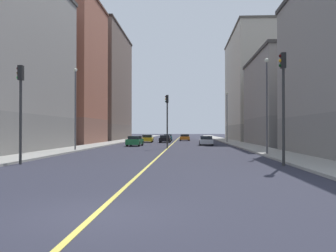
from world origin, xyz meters
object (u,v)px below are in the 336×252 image
Objects in this scene: traffic_light_right_near at (20,100)px; street_lamp_right_near at (75,101)px; building_left_mid at (298,100)px; traffic_light_left_near at (283,93)px; car_yellow at (147,139)px; car_orange at (185,138)px; building_right_midblock at (59,72)px; street_lamp_left_far at (227,112)px; street_lamp_left_near at (267,96)px; car_green at (135,141)px; car_teal at (168,137)px; building_left_far at (260,87)px; car_black at (165,139)px; car_silver at (206,141)px; building_right_distant at (96,86)px; traffic_light_median_far at (167,114)px.

traffic_light_right_near is 0.74× the size of street_lamp_right_near.
building_left_mid reaches higher than traffic_light_left_near.
car_orange is at bearing 59.76° from car_yellow.
building_right_midblock reaches higher than traffic_light_right_near.
building_left_mid is 2.23× the size of street_lamp_left_far.
car_green is at bearing 128.78° from street_lamp_left_near.
car_orange reaches higher than car_teal.
car_yellow is at bearing 153.42° from building_left_mid.
building_left_far reaches higher than car_black.
building_left_far is 3.10× the size of street_lamp_left_far.
street_lamp_right_near reaches higher than car_black.
traffic_light_right_near is (-15.64, 0.00, -0.34)m from traffic_light_left_near.
building_left_far is 4.23× the size of traffic_light_right_near.
street_lamp_right_near is 1.99× the size of car_teal.
car_teal is at bearing 129.39° from building_left_mid.
traffic_light_right_near is 40.19m from car_yellow.
traffic_light_left_near is at bearing -84.31° from car_silver.
building_right_distant is 5.91× the size of car_teal.
car_green is at bearing -66.69° from building_right_distant.
car_silver is at bearing 66.48° from traffic_light_right_near.
building_right_midblock is at bearing -137.49° from car_orange.
car_black is (-18.89, 10.49, -5.58)m from building_left_mid.
building_right_midblock is at bearing 173.13° from building_left_mid.
car_yellow reaches higher than car_orange.
building_right_midblock is 17.94m from car_yellow.
building_left_far reaches higher than traffic_light_median_far.
car_green is 0.88× the size of car_silver.
building_right_distant is 5.96× the size of car_green.
building_left_mid is 3.05× the size of traffic_light_right_near.
building_right_distant reaches higher than building_left_mid.
building_left_mid is 4.50× the size of car_teal.
car_silver is at bearing 100.92° from street_lamp_left_near.
traffic_light_median_far is at bearing 33.74° from street_lamp_right_near.
building_left_far is 39.31m from traffic_light_median_far.
street_lamp_left_near is at bearing -113.22° from building_left_mid.
car_black is at bearing 21.51° from building_right_midblock.
traffic_light_left_near is at bearing -100.07° from building_left_far.
street_lamp_left_near is at bearing -76.32° from car_teal.
street_lamp_right_near is (-17.64, 4.92, 0.10)m from street_lamp_left_near.
traffic_light_right_near is at bearing -113.52° from car_silver.
car_green is at bearing -158.94° from car_silver.
traffic_light_median_far reaches higher than car_green.
building_left_far is at bearing 5.62° from car_teal.
car_teal is at bearing 92.99° from traffic_light_median_far.
car_yellow is (-12.34, 39.92, -3.58)m from traffic_light_left_near.
traffic_light_right_near is at bearing -80.17° from building_right_distant.
street_lamp_left_near is at bearing 83.48° from traffic_light_left_near.
building_right_midblock is 2.81× the size of street_lamp_left_near.
building_left_far is at bearing 61.24° from street_lamp_left_far.
street_lamp_left_near is at bearing -42.73° from building_right_midblock.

